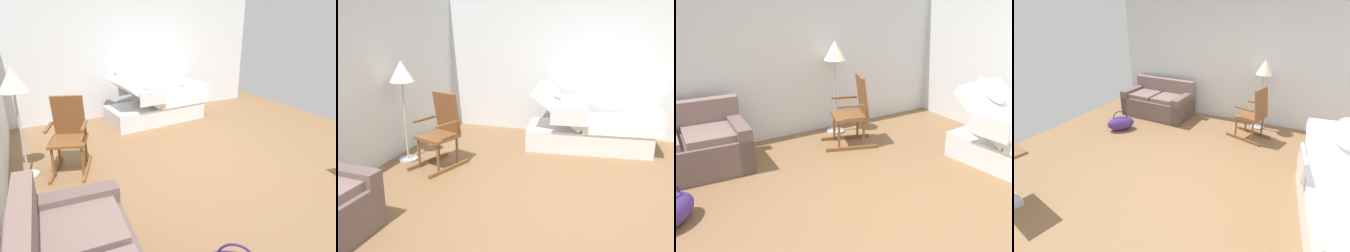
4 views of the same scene
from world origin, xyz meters
The scene contains 7 objects.
ground_plane centered at (0.00, 0.00, 0.00)m, with size 6.87×6.87×0.00m, color olive.
back_wall centered at (0.00, 2.75, 1.35)m, with size 5.70×0.10×2.70m, color silver.
hospital_bed centered at (2.06, -0.07, 0.31)m, with size 1.16×2.14×1.15m.
couch centered at (-1.71, 2.18, 0.31)m, with size 1.65×0.94×0.85m.
rocking_chair centered at (0.64, 1.86, 0.50)m, with size 0.87×0.69×1.05m.
floor_lamp centered at (0.66, 2.44, 1.23)m, with size 0.34×0.34×1.48m.
duffel_bag centered at (-2.01, 1.05, 0.15)m, with size 0.62×0.63×0.43m.
Camera 4 is at (1.30, -2.82, 2.32)m, focal length 26.56 mm.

